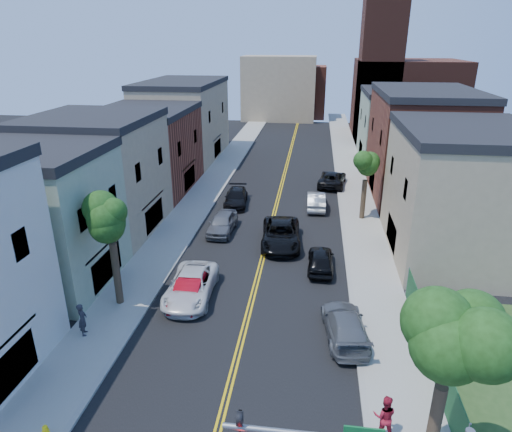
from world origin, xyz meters
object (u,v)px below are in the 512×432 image
(grey_car_left, at_px, (222,223))
(fire_hydrant, at_px, (46,432))
(pedestrian_left, at_px, (82,319))
(dark_car_right_far, at_px, (332,179))
(grey_car_right, at_px, (345,325))
(silver_car_right, at_px, (316,200))
(black_suv_lane, at_px, (281,234))
(pedestrian_right, at_px, (385,416))
(black_car_right, at_px, (321,260))
(red_sedan, at_px, (189,290))
(black_car_left, at_px, (236,198))
(white_pickup, at_px, (191,286))

(grey_car_left, height_order, fire_hydrant, grey_car_left)
(pedestrian_left, bearing_deg, dark_car_right_far, -45.53)
(grey_car_right, bearing_deg, silver_car_right, -91.98)
(grey_car_left, xyz_separation_m, grey_car_right, (9.40, -13.10, -0.07))
(grey_car_left, relative_size, grey_car_right, 0.93)
(grey_car_left, height_order, black_suv_lane, black_suv_lane)
(silver_car_right, relative_size, pedestrian_left, 2.55)
(silver_car_right, height_order, black_suv_lane, black_suv_lane)
(grey_car_right, bearing_deg, pedestrian_left, 0.35)
(silver_car_right, height_order, pedestrian_right, pedestrian_right)
(grey_car_left, bearing_deg, black_car_right, -32.17)
(grey_car_right, bearing_deg, grey_car_left, -61.23)
(silver_car_right, height_order, fire_hydrant, silver_car_right)
(red_sedan, xyz_separation_m, black_car_left, (-0.11, 17.23, 0.00))
(pedestrian_left, relative_size, fire_hydrant, 2.77)
(red_sedan, xyz_separation_m, fire_hydrant, (-2.90, -10.97, -0.24))
(red_sedan, height_order, pedestrian_right, pedestrian_right)
(white_pickup, distance_m, grey_car_right, 9.73)
(red_sedan, height_order, dark_car_right_far, dark_car_right_far)
(pedestrian_left, bearing_deg, black_car_right, -73.33)
(red_sedan, relative_size, black_car_right, 1.02)
(black_car_left, height_order, fire_hydrant, black_car_left)
(grey_car_left, distance_m, black_car_left, 6.64)
(grey_car_left, bearing_deg, red_sedan, -87.52)
(red_sedan, distance_m, pedestrian_left, 6.38)
(pedestrian_left, xyz_separation_m, pedestrian_right, (15.21, -4.69, 0.01))
(black_suv_lane, height_order, pedestrian_left, pedestrian_left)
(red_sedan, bearing_deg, white_pickup, 90.46)
(white_pickup, height_order, black_suv_lane, black_suv_lane)
(pedestrian_left, height_order, pedestrian_right, pedestrian_right)
(dark_car_right_far, distance_m, pedestrian_right, 33.65)
(white_pickup, xyz_separation_m, grey_car_right, (9.30, -2.85, -0.05))
(silver_car_right, bearing_deg, black_car_left, -0.83)
(white_pickup, relative_size, pedestrian_left, 3.12)
(silver_car_right, relative_size, pedestrian_right, 2.52)
(pedestrian_right, bearing_deg, grey_car_right, -73.65)
(black_car_right, bearing_deg, silver_car_right, -87.69)
(black_car_right, bearing_deg, dark_car_right_far, -93.40)
(white_pickup, xyz_separation_m, pedestrian_left, (-4.71, -4.63, 0.27))
(black_car_right, relative_size, silver_car_right, 0.92)
(pedestrian_left, bearing_deg, grey_car_right, -102.47)
(black_car_left, bearing_deg, red_sedan, -94.52)
(dark_car_right_far, height_order, black_suv_lane, black_suv_lane)
(grey_car_right, distance_m, black_car_right, 7.71)
(grey_car_left, xyz_separation_m, dark_car_right_far, (9.40, 14.06, -0.03))
(pedestrian_left, bearing_deg, silver_car_right, -49.35)
(red_sedan, distance_m, grey_car_right, 9.63)
(black_suv_lane, distance_m, pedestrian_right, 18.63)
(dark_car_right_far, bearing_deg, pedestrian_left, 71.60)
(grey_car_right, xyz_separation_m, dark_car_right_far, (0.00, 27.16, 0.04))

